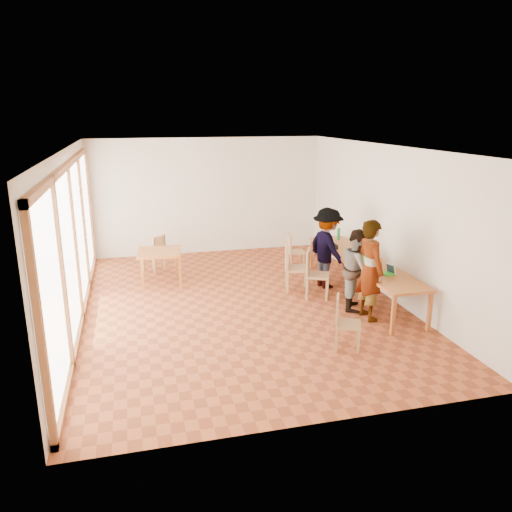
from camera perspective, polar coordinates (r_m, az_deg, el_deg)
The scene contains 25 objects.
ground at distance 9.76m, azimuth -1.71°, elevation -5.58°, with size 8.00×8.00×0.00m, color #A44C27.
wall_back at distance 13.17m, azimuth -5.55°, elevation 6.81°, with size 6.00×0.10×3.00m, color silver.
wall_front at distance 5.63m, azimuth 7.04°, elevation -5.89°, with size 6.00×0.10×3.00m, color silver.
wall_right at distance 10.36m, azimuth 14.69°, elevation 3.85°, with size 0.10×8.00×3.00m, color silver.
window_wall at distance 9.16m, azimuth -20.18°, elevation 1.83°, with size 0.10×8.00×3.00m, color white.
ceiling at distance 9.09m, azimuth -1.87°, elevation 12.41°, with size 6.00×8.00×0.04m, color white.
communal_table at distance 10.30m, azimuth 11.99°, elevation -0.62°, with size 0.80×4.00×0.75m.
side_table at distance 10.89m, azimuth -10.99°, elevation 0.16°, with size 0.90×0.90×0.75m.
chair_near at distance 7.98m, azimuth 9.86°, elevation -6.89°, with size 0.52×0.52×0.45m.
chair_mid at distance 10.02m, azimuth 6.50°, elevation -1.44°, with size 0.61×0.61×0.52m.
chair_far at distance 10.36m, azimuth 4.09°, elevation -0.70°, with size 0.57×0.57×0.54m.
chair_empty at distance 11.95m, azimuth 4.20°, elevation 0.98°, with size 0.41×0.41×0.43m.
chair_spare at distance 11.80m, azimuth -11.31°, elevation 0.72°, with size 0.58×0.58×0.47m.
person_near at distance 9.08m, azimuth 12.93°, elevation -1.56°, with size 0.67×0.44×1.82m, color gray.
person_mid at distance 9.54m, azimuth 11.55°, elevation -1.51°, with size 0.75×0.58×1.54m, color gray.
person_far at distance 10.60m, azimuth 8.14°, elevation 0.91°, with size 1.11×0.64×1.71m, color gray.
laptop_near at distance 9.45m, azimuth 14.96°, elevation -1.69°, with size 0.27×0.28×0.20m.
laptop_mid at distance 10.27m, azimuth 12.77°, elevation -0.10°, with size 0.29×0.30×0.21m.
laptop_far at distance 10.55m, azimuth 11.95°, elevation 0.34°, with size 0.20×0.23×0.19m.
yellow_mug at distance 9.87m, azimuth 13.88°, elevation -0.90°, with size 0.13×0.13×0.10m, color orange.
green_bottle at distance 11.73m, azimuth 9.42°, elevation 2.49°, with size 0.07×0.07×0.28m, color #127730.
clear_glass at distance 10.46m, azimuth 11.18°, elevation 0.21°, with size 0.07×0.07×0.09m, color silver.
condiment_cup at distance 10.02m, azimuth 13.08°, elevation -0.70°, with size 0.08×0.08×0.06m, color white.
pink_phone at distance 9.73m, azimuth 12.22°, elevation -1.28°, with size 0.05×0.10×0.01m, color #F354A7.
black_pouch at distance 11.01m, azimuth 8.73°, elevation 1.13°, with size 0.16×0.26×0.09m, color black.
Camera 1 is at (-1.93, -8.86, 3.59)m, focal length 35.00 mm.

